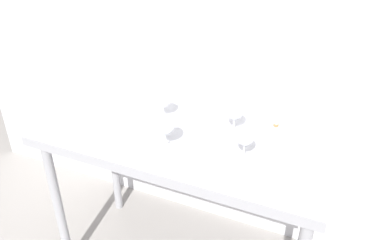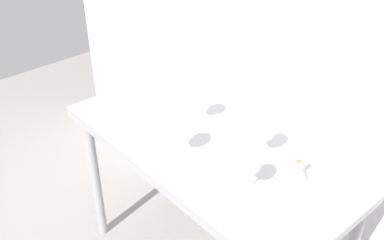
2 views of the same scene
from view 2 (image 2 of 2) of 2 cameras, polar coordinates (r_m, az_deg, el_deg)
back_wall at (r=2.17m, az=11.98°, el=10.87°), size 3.80×0.04×2.60m
steel_counter at (r=2.10m, az=1.90°, el=-5.31°), size 1.40×0.65×0.90m
wine_glass_far_left at (r=2.14m, az=1.22°, el=2.51°), size 0.09×0.09×0.16m
wine_glass_near_center at (r=1.91m, az=-1.35°, el=-1.42°), size 0.09×0.09×0.17m
wine_glass_far_right at (r=1.93m, az=9.15°, el=-1.52°), size 0.09×0.09×0.16m
wine_glass_near_right at (r=1.74m, az=7.43°, el=-5.67°), size 0.08×0.08×0.16m
tasting_sheet_upper at (r=2.34m, az=-2.70°, el=2.46°), size 0.25×0.29×0.00m
tasting_sheet_lower at (r=2.15m, az=5.30°, el=-0.87°), size 0.26×0.28×0.00m
decanter_funnel at (r=1.85m, az=13.03°, el=-6.25°), size 0.11×0.11×0.14m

